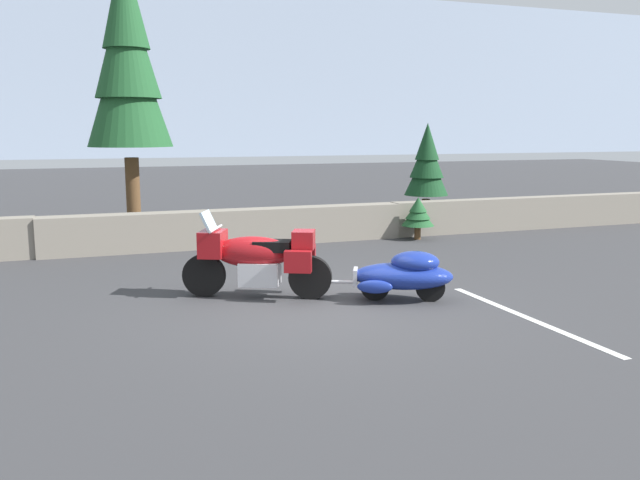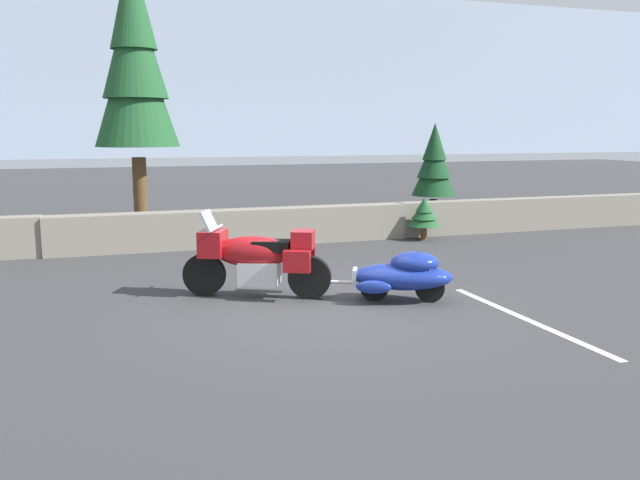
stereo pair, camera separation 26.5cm
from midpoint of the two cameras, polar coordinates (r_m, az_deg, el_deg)
ground_plane at (r=9.75m, az=-1.18°, el=-5.78°), size 80.00×80.00×0.00m
stone_guard_wall at (r=14.89m, az=-9.03°, el=0.99°), size 24.00×0.56×0.83m
distant_ridgeline at (r=104.65m, az=-18.74°, el=11.83°), size 240.00×80.00×16.00m
touring_motorcycle at (r=10.26m, az=-6.21°, el=-1.51°), size 2.15×1.32×1.33m
car_shaped_trailer at (r=10.10m, az=6.38°, el=-2.90°), size 2.14×1.27×0.76m
pine_tree_tall at (r=16.37m, az=-16.59°, el=14.62°), size 1.93×1.93×6.64m
pine_tree_secondary at (r=17.44m, az=8.66°, el=6.49°), size 1.12×1.12×2.74m
pine_sapling_near at (r=15.84m, az=7.88°, el=2.29°), size 0.77×0.77×1.00m
parking_stripe_marker at (r=9.62m, az=16.47°, el=-6.36°), size 0.12×3.60×0.01m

